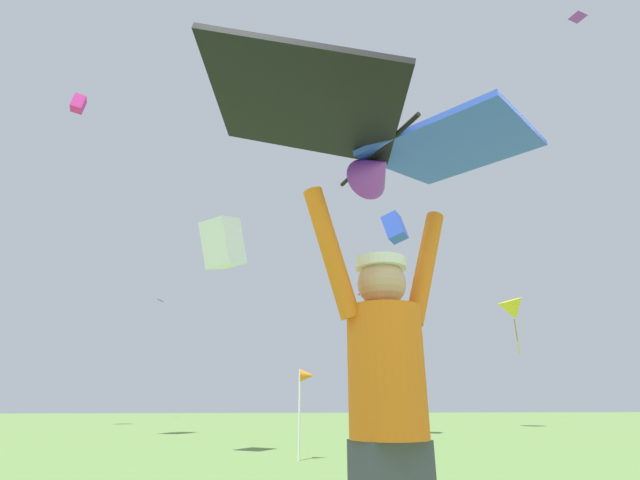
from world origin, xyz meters
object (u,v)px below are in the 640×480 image
distant_kite_blue_low_right (395,228)px  distant_kite_white_overhead_distant (223,243)px  distant_kite_purple_mid_left (578,17)px  distant_kite_magenta_far_center (361,293)px  marker_flag (306,381)px  kite_flyer_person (388,409)px  distant_kite_magenta_high_left (78,104)px  held_stunt_kite (384,137)px  distant_kite_yellow_low_left (513,310)px  distant_kite_blue_mid_right (161,300)px

distant_kite_blue_low_right → distant_kite_white_overhead_distant: bearing=-139.7°
distant_kite_purple_mid_left → distant_kite_white_overhead_distant: (-13.40, -2.29, -11.49)m
distant_kite_magenta_far_center → marker_flag: distant_kite_magenta_far_center is taller
kite_flyer_person → distant_kite_magenta_high_left: (-11.22, 20.09, 15.82)m
distant_kite_blue_low_right → marker_flag: distant_kite_blue_low_right is taller
kite_flyer_person → distant_kite_purple_mid_left: distant_kite_purple_mid_left is taller
held_stunt_kite → distant_kite_magenta_high_left: (-11.25, 20.18, 14.51)m
marker_flag → kite_flyer_person: bearing=-93.1°
kite_flyer_person → distant_kite_yellow_low_left: 22.10m
distant_kite_white_overhead_distant → marker_flag: 3.80m
distant_kite_white_overhead_distant → distant_kite_yellow_low_left: distant_kite_yellow_low_left is taller
distant_kite_yellow_low_left → held_stunt_kite: bearing=-122.8°
distant_kite_white_overhead_distant → distant_kite_blue_low_right: distant_kite_blue_low_right is taller
distant_kite_magenta_far_center → distant_kite_yellow_low_left: 15.91m
kite_flyer_person → distant_kite_magenta_far_center: size_ratio=2.35×
distant_kite_yellow_low_left → marker_flag: 16.46m
held_stunt_kite → distant_kite_yellow_low_left: size_ratio=0.70×
held_stunt_kite → distant_kite_yellow_low_left: 21.93m
kite_flyer_person → held_stunt_kite: 1.32m
distant_kite_magenta_far_center → marker_flag: (-7.27, -25.92, -8.25)m
distant_kite_magenta_far_center → distant_kite_yellow_low_left: distant_kite_magenta_far_center is taller
distant_kite_magenta_high_left → distant_kite_purple_mid_left: bearing=-22.9°
distant_kite_purple_mid_left → distant_kite_white_overhead_distant: bearing=-170.3°
held_stunt_kite → marker_flag: bearing=87.1°
kite_flyer_person → marker_flag: kite_flyer_person is taller
marker_flag → held_stunt_kite: bearing=-92.9°
marker_flag → distant_kite_magenta_high_left: bearing=131.5°
kite_flyer_person → distant_kite_white_overhead_distant: 8.91m
distant_kite_yellow_low_left → marker_flag: bearing=-135.6°
distant_kite_purple_mid_left → held_stunt_kite: bearing=-138.8°
held_stunt_kite → distant_kite_blue_mid_right: size_ratio=2.79×
distant_kite_magenta_high_left → marker_flag: size_ratio=0.65×
distant_kite_magenta_high_left → distant_kite_blue_mid_right: 16.63m
distant_kite_magenta_high_left → distant_kite_white_overhead_distant: (9.71, -12.08, -12.23)m
distant_kite_blue_mid_right → held_stunt_kite: bearing=-76.0°
kite_flyer_person → distant_kite_white_overhead_distant: size_ratio=1.47×
held_stunt_kite → marker_flag: size_ratio=1.20×
distant_kite_purple_mid_left → distant_kite_magenta_high_left: (-23.11, 9.79, 0.73)m
distant_kite_purple_mid_left → distant_kite_blue_low_right: 11.88m
distant_kite_purple_mid_left → distant_kite_yellow_low_left: (-0.09, 7.85, -10.66)m
held_stunt_kite → distant_kite_magenta_far_center: distant_kite_magenta_far_center is taller
distant_kite_white_overhead_distant → distant_kite_magenta_high_left: bearing=128.8°
held_stunt_kite → marker_flag: 7.13m
distant_kite_magenta_far_center → distant_kite_blue_low_right: bearing=-99.5°
distant_kite_yellow_low_left → marker_flag: (-11.42, -11.17, -3.96)m
kite_flyer_person → distant_kite_yellow_low_left: distant_kite_yellow_low_left is taller
held_stunt_kite → distant_kite_white_overhead_distant: (-1.54, 8.10, 2.28)m
distant_kite_purple_mid_left → distant_kite_white_overhead_distant: 17.80m
marker_flag → distant_kite_white_overhead_distant: bearing=151.5°
held_stunt_kite → distant_kite_blue_mid_right: bearing=104.0°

